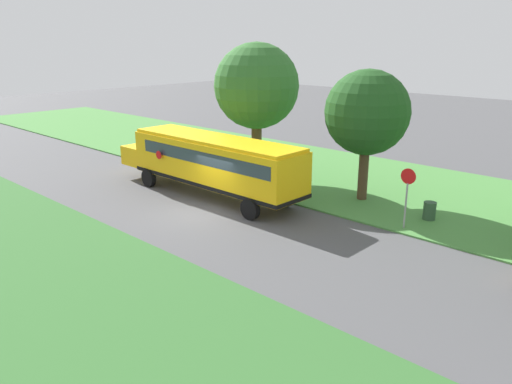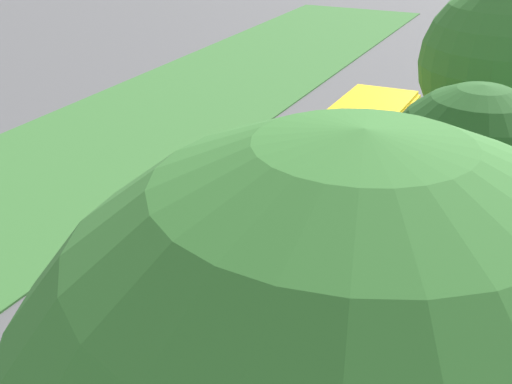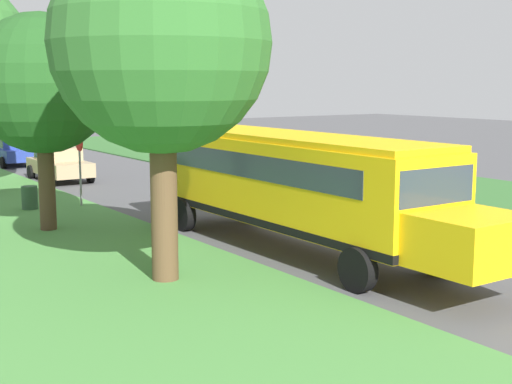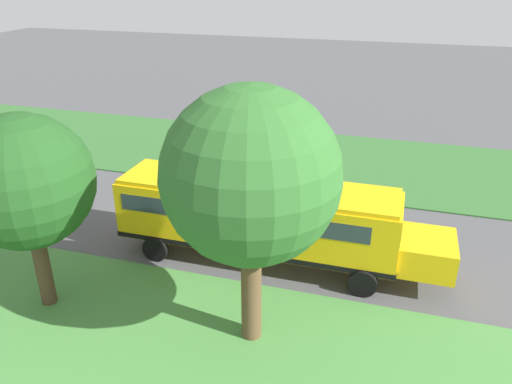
{
  "view_description": "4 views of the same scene",
  "coord_description": "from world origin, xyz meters",
  "px_view_note": "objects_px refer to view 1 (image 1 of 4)",
  "views": [
    {
      "loc": [
        14.62,
        17.26,
        7.89
      ],
      "look_at": [
        -0.34,
        3.28,
        1.66
      ],
      "focal_mm": 35.0,
      "sensor_mm": 36.0,
      "label": 1
    },
    {
      "loc": [
        -8.71,
        19.37,
        10.57
      ],
      "look_at": [
        0.25,
        0.04,
        1.01
      ],
      "focal_mm": 50.0,
      "sensor_mm": 36.0,
      "label": 2
    },
    {
      "loc": [
        -13.77,
        -16.75,
        4.53
      ],
      "look_at": [
        -1.89,
        0.7,
        1.28
      ],
      "focal_mm": 50.0,
      "sensor_mm": 36.0,
      "label": 3
    },
    {
      "loc": [
        -18.19,
        -6.16,
        10.5
      ],
      "look_at": [
        -0.17,
        -0.72,
        1.86
      ],
      "focal_mm": 35.0,
      "sensor_mm": 36.0,
      "label": 4
    }
  ],
  "objects_px": {
    "school_bus": "(212,160)",
    "stop_sign": "(407,191)",
    "oak_tree_beside_bus": "(258,85)",
    "oak_tree_roadside_mid": "(368,111)",
    "trash_bin": "(429,212)"
  },
  "relations": [
    {
      "from": "stop_sign",
      "to": "oak_tree_roadside_mid",
      "type": "bearing_deg",
      "value": -124.02
    },
    {
      "from": "oak_tree_roadside_mid",
      "to": "trash_bin",
      "type": "distance_m",
      "value": 5.71
    },
    {
      "from": "school_bus",
      "to": "oak_tree_roadside_mid",
      "type": "bearing_deg",
      "value": 127.91
    },
    {
      "from": "oak_tree_roadside_mid",
      "to": "trash_bin",
      "type": "bearing_deg",
      "value": 80.75
    },
    {
      "from": "oak_tree_beside_bus",
      "to": "trash_bin",
      "type": "height_order",
      "value": "oak_tree_beside_bus"
    },
    {
      "from": "oak_tree_roadside_mid",
      "to": "stop_sign",
      "type": "relative_size",
      "value": 2.41
    },
    {
      "from": "school_bus",
      "to": "oak_tree_beside_bus",
      "type": "distance_m",
      "value": 5.74
    },
    {
      "from": "oak_tree_beside_bus",
      "to": "trash_bin",
      "type": "bearing_deg",
      "value": 88.41
    },
    {
      "from": "oak_tree_beside_bus",
      "to": "trash_bin",
      "type": "xyz_separation_m",
      "value": [
        0.3,
        10.93,
        -4.97
      ]
    },
    {
      "from": "oak_tree_beside_bus",
      "to": "stop_sign",
      "type": "relative_size",
      "value": 2.86
    },
    {
      "from": "school_bus",
      "to": "stop_sign",
      "type": "xyz_separation_m",
      "value": [
        -2.38,
        9.74,
        -0.19
      ]
    },
    {
      "from": "stop_sign",
      "to": "school_bus",
      "type": "bearing_deg",
      "value": -76.25
    },
    {
      "from": "oak_tree_beside_bus",
      "to": "oak_tree_roadside_mid",
      "type": "xyz_separation_m",
      "value": [
        -0.33,
        7.04,
        -0.84
      ]
    },
    {
      "from": "oak_tree_beside_bus",
      "to": "oak_tree_roadside_mid",
      "type": "height_order",
      "value": "oak_tree_beside_bus"
    },
    {
      "from": "oak_tree_beside_bus",
      "to": "school_bus",
      "type": "bearing_deg",
      "value": 11.1
    }
  ]
}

